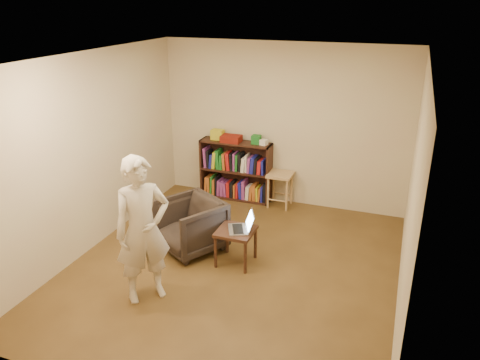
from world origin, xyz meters
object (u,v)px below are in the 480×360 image
(stool, at_px, (280,180))
(person, at_px, (143,230))
(bookshelf, at_px, (236,173))
(laptop, at_px, (243,226))
(armchair, at_px, (191,225))
(side_table, at_px, (236,235))

(stool, xyz_separation_m, person, (-0.75, -2.93, 0.39))
(stool, bearing_deg, bookshelf, 175.35)
(stool, distance_m, laptop, 1.87)
(bookshelf, xyz_separation_m, laptop, (0.82, -1.93, 0.09))
(bookshelf, height_order, stool, bookshelf)
(stool, distance_m, person, 3.05)
(stool, xyz_separation_m, armchair, (-0.75, -1.78, -0.10))
(bookshelf, distance_m, laptop, 2.10)
(side_table, distance_m, laptop, 0.16)
(armchair, relative_size, laptop, 1.82)
(bookshelf, relative_size, person, 0.71)
(person, bearing_deg, stool, 28.22)
(bookshelf, bearing_deg, person, -89.26)
(bookshelf, bearing_deg, laptop, -67.07)
(side_table, bearing_deg, stool, 88.37)
(armchair, xyz_separation_m, side_table, (0.69, -0.12, 0.03))
(stool, bearing_deg, person, -104.36)
(side_table, distance_m, person, 1.32)
(stool, relative_size, person, 0.33)
(person, bearing_deg, armchair, 42.53)
(person, bearing_deg, bookshelf, 43.32)
(side_table, bearing_deg, laptop, 20.78)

